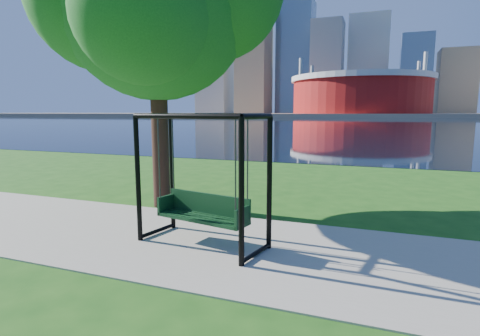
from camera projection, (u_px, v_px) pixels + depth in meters
The scene contains 7 objects.
ground at pixel (241, 239), 7.82m from camera, with size 900.00×900.00×0.00m, color #1E5114.
path at pixel (232, 246), 7.36m from camera, with size 120.00×4.00×0.03m, color #9E937F.
river at pixel (371, 122), 102.31m from camera, with size 900.00×180.00×0.02m, color black.
far_bank at pixel (378, 115), 291.14m from camera, with size 900.00×228.00×2.00m, color #937F60.
stadium at pixel (360, 93), 226.89m from camera, with size 83.00×83.00×32.00m.
skyline at pixel (374, 71), 299.89m from camera, with size 392.00×66.00×96.50m.
swing at pixel (203, 183), 7.32m from camera, with size 2.72×1.59×2.61m.
Camera 1 is at (2.61, -7.05, 2.63)m, focal length 28.00 mm.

